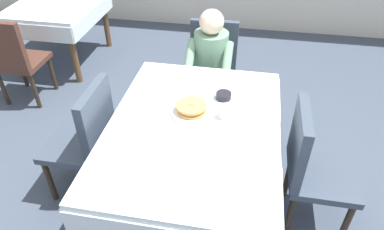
{
  "coord_description": "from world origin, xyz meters",
  "views": [
    {
      "loc": [
        0.3,
        -1.72,
        2.16
      ],
      "look_at": [
        -0.02,
        0.04,
        0.79
      ],
      "focal_mm": 32.66,
      "sensor_mm": 36.0,
      "label": 1
    }
  ],
  "objects_px": {
    "breakfast_stack": "(191,108)",
    "background_chair_empty": "(13,57)",
    "plate_breakfast": "(192,112)",
    "knife_right_of_plate": "(220,118)",
    "diner_person": "(210,60)",
    "chair_diner": "(212,65)",
    "spoon_near_edge": "(188,143)",
    "bowl_butter": "(224,96)",
    "chair_left_side": "(87,136)",
    "fork_left_of_plate": "(164,111)",
    "chair_right_side": "(310,163)",
    "cup_coffee": "(225,112)",
    "syrup_pitcher": "(159,90)",
    "background_table_far": "(58,12)",
    "dining_table_main": "(194,135)"
  },
  "relations": [
    {
      "from": "breakfast_stack",
      "to": "background_chair_empty",
      "type": "height_order",
      "value": "background_chair_empty"
    },
    {
      "from": "plate_breakfast",
      "to": "knife_right_of_plate",
      "type": "xyz_separation_m",
      "value": [
        0.19,
        -0.02,
        -0.01
      ]
    },
    {
      "from": "diner_person",
      "to": "breakfast_stack",
      "type": "height_order",
      "value": "diner_person"
    },
    {
      "from": "chair_diner",
      "to": "spoon_near_edge",
      "type": "distance_m",
      "value": 1.37
    },
    {
      "from": "plate_breakfast",
      "to": "breakfast_stack",
      "type": "height_order",
      "value": "breakfast_stack"
    },
    {
      "from": "chair_diner",
      "to": "bowl_butter",
      "type": "xyz_separation_m",
      "value": [
        0.19,
        -0.83,
        0.23
      ]
    },
    {
      "from": "chair_left_side",
      "to": "fork_left_of_plate",
      "type": "distance_m",
      "value": 0.6
    },
    {
      "from": "diner_person",
      "to": "chair_left_side",
      "type": "relative_size",
      "value": 1.2
    },
    {
      "from": "knife_right_of_plate",
      "to": "plate_breakfast",
      "type": "bearing_deg",
      "value": 79.75
    },
    {
      "from": "chair_left_side",
      "to": "breakfast_stack",
      "type": "relative_size",
      "value": 4.53
    },
    {
      "from": "chair_right_side",
      "to": "cup_coffee",
      "type": "distance_m",
      "value": 0.64
    },
    {
      "from": "plate_breakfast",
      "to": "background_chair_empty",
      "type": "xyz_separation_m",
      "value": [
        -1.94,
        0.86,
        -0.22
      ]
    },
    {
      "from": "chair_right_side",
      "to": "breakfast_stack",
      "type": "height_order",
      "value": "chair_right_side"
    },
    {
      "from": "fork_left_of_plate",
      "to": "chair_diner",
      "type": "bearing_deg",
      "value": -5.81
    },
    {
      "from": "syrup_pitcher",
      "to": "knife_right_of_plate",
      "type": "distance_m",
      "value": 0.5
    },
    {
      "from": "cup_coffee",
      "to": "knife_right_of_plate",
      "type": "height_order",
      "value": "cup_coffee"
    },
    {
      "from": "syrup_pitcher",
      "to": "fork_left_of_plate",
      "type": "xyz_separation_m",
      "value": [
        0.08,
        -0.2,
        -0.04
      ]
    },
    {
      "from": "chair_left_side",
      "to": "background_table_far",
      "type": "height_order",
      "value": "chair_left_side"
    },
    {
      "from": "cup_coffee",
      "to": "plate_breakfast",
      "type": "bearing_deg",
      "value": 178.02
    },
    {
      "from": "chair_left_side",
      "to": "background_chair_empty",
      "type": "relative_size",
      "value": 1.0
    },
    {
      "from": "dining_table_main",
      "to": "cup_coffee",
      "type": "bearing_deg",
      "value": 31.11
    },
    {
      "from": "plate_breakfast",
      "to": "syrup_pitcher",
      "type": "distance_m",
      "value": 0.33
    },
    {
      "from": "chair_left_side",
      "to": "fork_left_of_plate",
      "type": "relative_size",
      "value": 5.17
    },
    {
      "from": "chair_diner",
      "to": "spoon_near_edge",
      "type": "bearing_deg",
      "value": 91.27
    },
    {
      "from": "fork_left_of_plate",
      "to": "background_table_far",
      "type": "relative_size",
      "value": 0.16
    },
    {
      "from": "plate_breakfast",
      "to": "bowl_butter",
      "type": "height_order",
      "value": "bowl_butter"
    },
    {
      "from": "chair_left_side",
      "to": "breakfast_stack",
      "type": "height_order",
      "value": "chair_left_side"
    },
    {
      "from": "chair_right_side",
      "to": "background_chair_empty",
      "type": "height_order",
      "value": "same"
    },
    {
      "from": "chair_diner",
      "to": "diner_person",
      "type": "distance_m",
      "value": 0.21
    },
    {
      "from": "background_chair_empty",
      "to": "knife_right_of_plate",
      "type": "bearing_deg",
      "value": -22.45
    },
    {
      "from": "dining_table_main",
      "to": "chair_diner",
      "type": "distance_m",
      "value": 1.18
    },
    {
      "from": "cup_coffee",
      "to": "background_table_far",
      "type": "bearing_deg",
      "value": 139.98
    },
    {
      "from": "knife_right_of_plate",
      "to": "chair_diner",
      "type": "bearing_deg",
      "value": 5.8
    },
    {
      "from": "chair_right_side",
      "to": "background_table_far",
      "type": "distance_m",
      "value": 3.36
    },
    {
      "from": "chair_left_side",
      "to": "plate_breakfast",
      "type": "height_order",
      "value": "chair_left_side"
    },
    {
      "from": "plate_breakfast",
      "to": "chair_right_side",
      "type": "bearing_deg",
      "value": -8.63
    },
    {
      "from": "syrup_pitcher",
      "to": "spoon_near_edge",
      "type": "bearing_deg",
      "value": -57.93
    },
    {
      "from": "chair_diner",
      "to": "syrup_pitcher",
      "type": "relative_size",
      "value": 11.63
    },
    {
      "from": "chair_left_side",
      "to": "bowl_butter",
      "type": "xyz_separation_m",
      "value": [
        0.93,
        0.33,
        0.23
      ]
    },
    {
      "from": "chair_diner",
      "to": "diner_person",
      "type": "xyz_separation_m",
      "value": [
        -0.0,
        -0.16,
        0.14
      ]
    },
    {
      "from": "spoon_near_edge",
      "to": "dining_table_main",
      "type": "bearing_deg",
      "value": 98.8
    },
    {
      "from": "diner_person",
      "to": "breakfast_stack",
      "type": "bearing_deg",
      "value": 89.76
    },
    {
      "from": "dining_table_main",
      "to": "chair_left_side",
      "type": "relative_size",
      "value": 1.64
    },
    {
      "from": "diner_person",
      "to": "background_chair_empty",
      "type": "bearing_deg",
      "value": 0.9
    },
    {
      "from": "chair_right_side",
      "to": "bowl_butter",
      "type": "distance_m",
      "value": 0.74
    },
    {
      "from": "dining_table_main",
      "to": "chair_diner",
      "type": "height_order",
      "value": "chair_diner"
    },
    {
      "from": "bowl_butter",
      "to": "syrup_pitcher",
      "type": "height_order",
      "value": "syrup_pitcher"
    },
    {
      "from": "chair_diner",
      "to": "background_chair_empty",
      "type": "height_order",
      "value": "same"
    },
    {
      "from": "background_chair_empty",
      "to": "chair_right_side",
      "type": "bearing_deg",
      "value": -19.69
    },
    {
      "from": "cup_coffee",
      "to": "fork_left_of_plate",
      "type": "distance_m",
      "value": 0.42
    }
  ]
}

